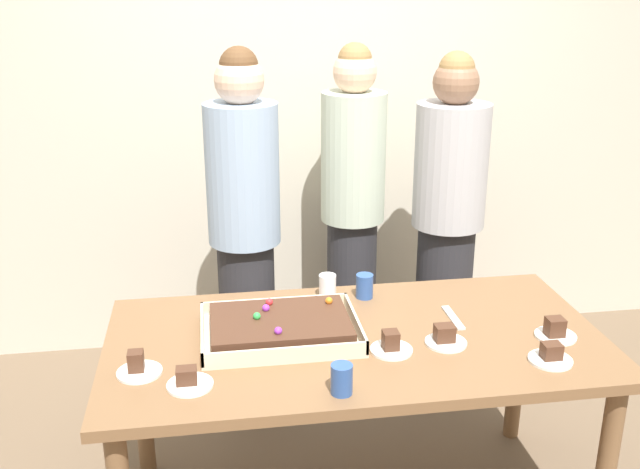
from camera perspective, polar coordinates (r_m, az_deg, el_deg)
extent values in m
cube|color=beige|center=(4.00, -1.69, 12.19)|extent=(8.00, 0.12, 3.00)
cube|color=brown|center=(2.70, 2.80, -8.37)|extent=(1.81, 0.92, 0.04)
cylinder|color=brown|center=(3.19, -13.78, -12.14)|extent=(0.07, 0.07, 0.73)
cylinder|color=brown|center=(3.44, 15.18, -9.82)|extent=(0.07, 0.07, 0.73)
cube|color=beige|center=(2.69, -3.13, -7.84)|extent=(0.57, 0.42, 0.01)
cube|color=beige|center=(2.50, -2.66, -9.33)|extent=(0.57, 0.01, 0.05)
cube|color=beige|center=(2.86, -3.56, -5.44)|extent=(0.57, 0.01, 0.05)
cube|color=beige|center=(2.67, -9.19, -7.59)|extent=(0.01, 0.42, 0.05)
cube|color=beige|center=(2.71, 2.80, -6.85)|extent=(0.01, 0.42, 0.05)
cube|color=#4C2D1E|center=(2.67, -3.14, -7.14)|extent=(0.50, 0.35, 0.06)
sphere|color=red|center=(2.76, -4.00, -5.29)|extent=(0.03, 0.03, 0.03)
sphere|color=green|center=(2.66, -4.96, -6.38)|extent=(0.03, 0.03, 0.03)
sphere|color=purple|center=(2.55, -3.29, -7.53)|extent=(0.03, 0.03, 0.03)
sphere|color=orange|center=(2.77, 0.70, -5.20)|extent=(0.03, 0.03, 0.03)
sphere|color=purple|center=(2.72, -4.25, -5.75)|extent=(0.03, 0.03, 0.03)
cylinder|color=white|center=(2.67, 9.82, -8.33)|extent=(0.15, 0.15, 0.01)
cube|color=#4C2D1E|center=(2.66, 9.71, -7.61)|extent=(0.07, 0.06, 0.06)
cylinder|color=white|center=(2.60, 5.60, -8.98)|extent=(0.15, 0.15, 0.01)
cube|color=#4C2D1E|center=(2.58, 5.55, -8.22)|extent=(0.05, 0.06, 0.07)
cylinder|color=white|center=(2.53, -13.94, -10.41)|extent=(0.15, 0.15, 0.01)
cube|color=#4C2D1E|center=(2.51, -14.21, -9.57)|extent=(0.05, 0.05, 0.07)
cylinder|color=white|center=(2.82, 17.94, -7.55)|extent=(0.15, 0.15, 0.01)
cube|color=#4C2D1E|center=(2.79, 17.90, -6.89)|extent=(0.06, 0.06, 0.07)
cylinder|color=white|center=(2.65, 17.57, -9.34)|extent=(0.15, 0.15, 0.01)
cube|color=#4C2D1E|center=(2.64, 17.66, -8.67)|extent=(0.06, 0.05, 0.05)
cylinder|color=white|center=(2.42, -10.13, -11.50)|extent=(0.15, 0.15, 0.01)
cube|color=#4C2D1E|center=(2.41, -10.40, -10.80)|extent=(0.07, 0.05, 0.05)
cylinder|color=#2D5199|center=(2.98, 3.50, -4.05)|extent=(0.07, 0.07, 0.10)
cylinder|color=white|center=(2.97, 0.59, -4.08)|extent=(0.07, 0.07, 0.10)
cylinder|color=#2D5199|center=(2.33, 1.71, -11.24)|extent=(0.07, 0.07, 0.10)
cube|color=silver|center=(2.86, 10.37, -6.41)|extent=(0.03, 0.20, 0.01)
cylinder|color=#28282D|center=(3.89, 2.46, -4.66)|extent=(0.26, 0.26, 0.84)
cylinder|color=#B7C6B2|center=(3.64, 2.63, 6.04)|extent=(0.32, 0.32, 0.65)
sphere|color=beige|center=(3.57, 2.74, 12.57)|extent=(0.21, 0.21, 0.21)
sphere|color=olive|center=(3.56, 2.75, 13.50)|extent=(0.16, 0.16, 0.16)
cylinder|color=#28282D|center=(3.54, -5.64, -7.08)|extent=(0.26, 0.26, 0.86)
cylinder|color=#93ADCC|center=(3.27, -6.07, 4.71)|extent=(0.33, 0.33, 0.63)
sphere|color=beige|center=(3.19, -6.34, 11.91)|extent=(0.22, 0.22, 0.22)
sphere|color=brown|center=(3.19, -6.38, 12.97)|extent=(0.17, 0.17, 0.17)
cylinder|color=#28282D|center=(3.79, 9.55, -5.39)|extent=(0.28, 0.28, 0.86)
cylinder|color=#B2B2B7|center=(3.55, 10.20, 5.31)|extent=(0.35, 0.35, 0.60)
sphere|color=#8C664C|center=(3.48, 10.60, 11.63)|extent=(0.22, 0.22, 0.22)
sphere|color=olive|center=(3.47, 10.66, 12.59)|extent=(0.17, 0.17, 0.17)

